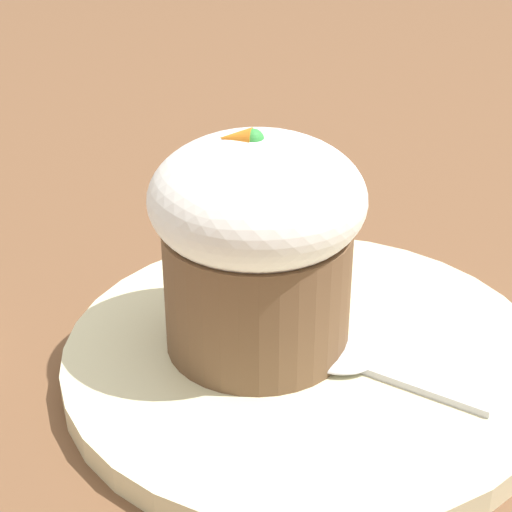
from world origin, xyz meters
TOP-DOWN VIEW (x-y plane):
  - ground_plane at (0.00, 0.00)m, footprint 4.00×4.00m
  - dessert_plate at (0.00, 0.00)m, footprint 0.26×0.26m
  - carrot_cake at (0.03, 0.00)m, footprint 0.11×0.11m
  - spoon at (-0.02, 0.01)m, footprint 0.11×0.06m

SIDE VIEW (x-z plane):
  - ground_plane at x=0.00m, z-range 0.00..0.00m
  - dessert_plate at x=0.00m, z-range 0.00..0.01m
  - spoon at x=-0.02m, z-range 0.01..0.02m
  - carrot_cake at x=0.03m, z-range 0.02..0.14m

